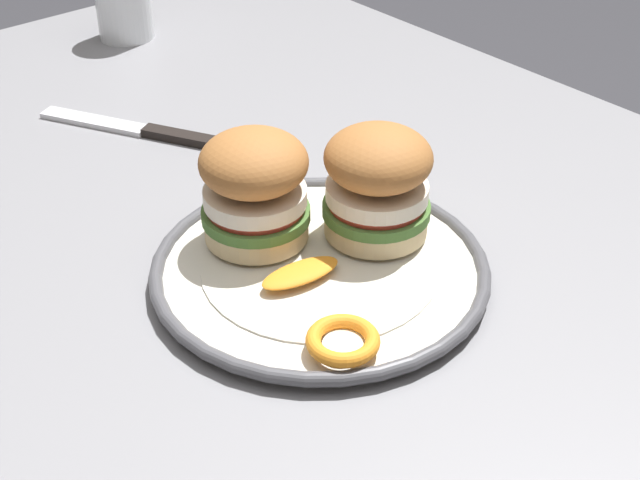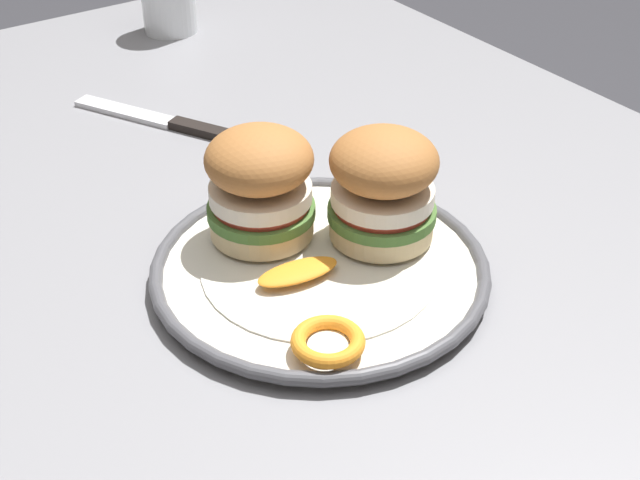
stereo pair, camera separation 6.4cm
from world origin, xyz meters
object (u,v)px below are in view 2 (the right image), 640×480
object	(u,v)px
sandwich_half_left	(260,183)
dinner_plate	(320,270)
sandwich_half_right	(383,185)
dining_table	(316,319)
table_knife	(170,123)

from	to	relation	value
sandwich_half_left	dinner_plate	bearing A→B (deg)	-165.76
sandwich_half_right	dining_table	bearing A→B (deg)	39.05
sandwich_half_right	table_knife	world-z (taller)	sandwich_half_right
dinner_plate	sandwich_half_left	size ratio (longest dim) A/B	2.22
sandwich_half_left	table_knife	xyz separation A→B (m)	(0.26, -0.04, -0.07)
dining_table	dinner_plate	bearing A→B (deg)	149.08
sandwich_half_left	table_knife	distance (m)	0.27
dining_table	sandwich_half_left	world-z (taller)	sandwich_half_left
dining_table	sandwich_half_right	bearing A→B (deg)	-140.95
dinner_plate	table_knife	world-z (taller)	dinner_plate
dining_table	table_knife	bearing A→B (deg)	1.28
sandwich_half_left	sandwich_half_right	world-z (taller)	same
dinner_plate	sandwich_half_left	bearing A→B (deg)	14.24
dining_table	sandwich_half_left	xyz separation A→B (m)	(0.02, 0.05, 0.16)
sandwich_half_right	table_knife	distance (m)	0.34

